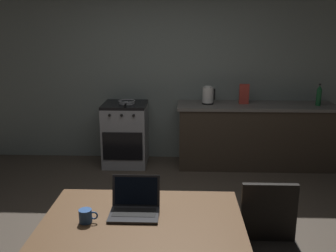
{
  "coord_description": "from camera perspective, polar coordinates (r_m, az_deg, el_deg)",
  "views": [
    {
      "loc": [
        0.24,
        -3.14,
        1.94
      ],
      "look_at": [
        0.1,
        0.82,
        0.89
      ],
      "focal_mm": 40.92,
      "sensor_mm": 36.0,
      "label": 1
    }
  ],
  "objects": [
    {
      "name": "electric_kettle",
      "position": [
        5.29,
        5.97,
        4.55
      ],
      "size": [
        0.18,
        0.16,
        0.25
      ],
      "color": "black",
      "rests_on": "kitchen_counter"
    },
    {
      "name": "bottle",
      "position": [
        5.54,
        21.57,
        4.28
      ],
      "size": [
        0.07,
        0.07,
        0.3
      ],
      "color": "#19592D",
      "rests_on": "kitchen_counter"
    },
    {
      "name": "stove_oven",
      "position": [
        5.46,
        -6.33,
        -1.18
      ],
      "size": [
        0.6,
        0.62,
        0.88
      ],
      "color": "gray",
      "rests_on": "ground_plane"
    },
    {
      "name": "ground_plane",
      "position": [
        3.7,
        -2.07,
        -16.81
      ],
      "size": [
        12.0,
        12.0,
        0.0
      ],
      "primitive_type": "plane",
      "color": "#473D33"
    },
    {
      "name": "chair",
      "position": [
        2.78,
        15.01,
        -16.4
      ],
      "size": [
        0.4,
        0.4,
        0.9
      ],
      "rotation": [
        0.0,
        0.0,
        -0.07
      ],
      "color": "black",
      "rests_on": "ground_plane"
    },
    {
      "name": "kitchen_counter",
      "position": [
        5.5,
        12.73,
        -1.32
      ],
      "size": [
        2.16,
        0.64,
        0.88
      ],
      "color": "#382D23",
      "rests_on": "ground_plane"
    },
    {
      "name": "cereal_box",
      "position": [
        5.36,
        11.26,
        4.69
      ],
      "size": [
        0.13,
        0.05,
        0.28
      ],
      "color": "#B2382D",
      "rests_on": "kitchen_counter"
    },
    {
      "name": "back_wall",
      "position": [
        5.58,
        2.72,
        9.02
      ],
      "size": [
        6.4,
        0.1,
        2.75
      ],
      "primitive_type": "cube",
      "color": "gray",
      "rests_on": "ground_plane"
    },
    {
      "name": "coffee_mug",
      "position": [
        2.51,
        -12.14,
        -12.96
      ],
      "size": [
        0.12,
        0.08,
        0.09
      ],
      "color": "#264C8C",
      "rests_on": "dining_table"
    },
    {
      "name": "frying_pan",
      "position": [
        5.32,
        -6.16,
        3.58
      ],
      "size": [
        0.24,
        0.41,
        0.05
      ],
      "color": "gray",
      "rests_on": "stove_oven"
    },
    {
      "name": "dining_table",
      "position": [
        2.55,
        -3.81,
        -15.04
      ],
      "size": [
        1.28,
        0.87,
        0.74
      ],
      "color": "brown",
      "rests_on": "ground_plane"
    },
    {
      "name": "laptop",
      "position": [
        2.57,
        -4.98,
        -11.88
      ],
      "size": [
        0.32,
        0.27,
        0.22
      ],
      "rotation": [
        0.0,
        0.0,
        0.15
      ],
      "color": "#232326",
      "rests_on": "dining_table"
    }
  ]
}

